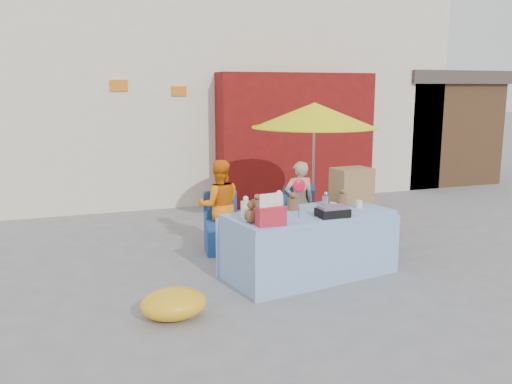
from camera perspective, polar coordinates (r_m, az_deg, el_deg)
name	(u,v)px	position (r m, az deg, el deg)	size (l,w,h in m)	color
ground	(270,283)	(6.60, 1.43, -9.52)	(80.00, 80.00, 0.00)	slate
backdrop	(177,54)	(13.58, -8.31, 14.14)	(14.00, 8.00, 7.80)	silver
market_table	(308,243)	(6.76, 5.53, -5.38)	(2.22, 1.32, 1.26)	#92B4EA
chair_left	(222,235)	(7.72, -3.56, -4.49)	(0.54, 0.54, 0.85)	navy
chair_right	(303,227)	(8.15, 4.93, -3.70)	(0.54, 0.54, 0.85)	navy
vendor_orange	(219,205)	(7.75, -3.89, -1.40)	(0.64, 0.50, 1.31)	orange
vendor_beige	(299,202)	(8.18, 4.56, -1.02)	(0.45, 0.30, 1.23)	#C4B38A
umbrella	(314,116)	(8.28, 6.17, 7.99)	(1.90, 1.90, 2.09)	gray
box_stack	(351,217)	(7.47, 9.97, -2.61)	(0.60, 0.51, 1.25)	black
tarp_bundle	(174,304)	(5.65, -8.65, -11.56)	(0.68, 0.54, 0.31)	gold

